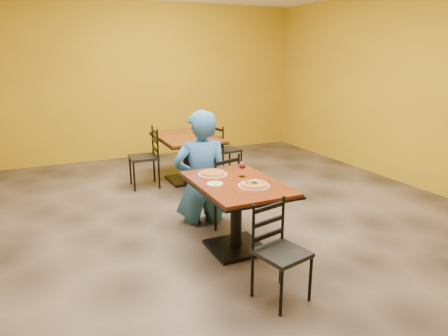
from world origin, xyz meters
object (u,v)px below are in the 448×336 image
side_plate (215,184)px  pizza_far (213,173)px  plate_far (213,174)px  chair_main_far (218,188)px  wine_glass (242,168)px  chair_second_right (226,150)px  pizza_main (254,184)px  table_second (187,147)px  chair_main_near (282,254)px  table_main (236,200)px  chair_second_left (144,158)px  diner (201,167)px  plate_main (254,186)px

side_plate → pizza_far: bearing=69.9°
plate_far → pizza_far: pizza_far is taller
chair_main_far → wine_glass: size_ratio=4.87×
chair_second_right → plate_far: bearing=144.2°
chair_second_right → pizza_far: 2.50m
pizza_main → table_second: bearing=84.1°
table_second → chair_main_far: (-0.25, -1.77, -0.12)m
table_second → chair_main_near: chair_main_near is taller
table_main → wine_glass: bearing=45.2°
chair_main_near → plate_far: 1.34m
plate_far → side_plate: size_ratio=1.94×
chair_second_left → diner: 1.68m
table_second → plate_far: bearing=-102.6°
table_main → pizza_main: bearing=-64.8°
table_second → plate_main: bearing=-95.9°
side_plate → wine_glass: wine_glass is taller
chair_second_left → plate_far: 2.20m
plate_far → chair_main_near: bearing=-87.8°
side_plate → wine_glass: size_ratio=0.89×
table_second → chair_main_near: 3.50m
chair_main_far → side_plate: chair_main_far is taller
chair_main_far → pizza_far: bearing=44.6°
plate_far → chair_second_right: bearing=61.1°
chair_main_near → chair_main_far: bearing=71.6°
table_main → chair_second_right: bearing=66.7°
table_main → wine_glass: 0.34m
chair_second_right → plate_main: (-0.99, -2.71, 0.31)m
wine_glass → diner: bearing=103.3°
diner → pizza_main: bearing=108.6°
chair_second_left → table_second: bearing=94.0°
table_second → chair_main_near: size_ratio=1.62×
plate_main → diner: bearing=97.0°
chair_second_left → side_plate: chair_second_left is taller
table_main → pizza_far: bearing=108.9°
plate_far → side_plate: (-0.12, -0.32, 0.00)m
chair_second_left → plate_far: (0.22, -2.17, 0.29)m
plate_main → chair_second_right: bearing=69.9°
chair_main_near → plate_far: (-0.05, 1.30, 0.34)m
pizza_main → plate_far: 0.57m
plate_far → pizza_far: (-0.00, 0.00, 0.02)m
table_main → pizza_far: 0.42m
chair_main_far → pizza_far: size_ratio=3.13×
chair_second_right → chair_main_far: bearing=144.5°
wine_glass → plate_far: bearing=141.3°
plate_main → wine_glass: size_ratio=1.72×
table_main → table_second: same height
plate_far → wine_glass: (0.25, -0.20, 0.08)m
table_second → plate_main: size_ratio=4.36×
plate_far → wine_glass: bearing=-38.7°
chair_second_right → side_plate: (-1.31, -2.49, 0.31)m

